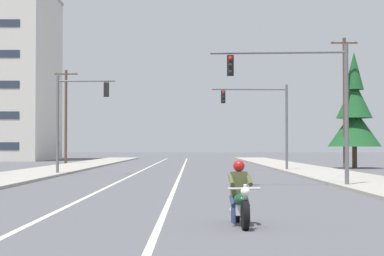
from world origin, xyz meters
name	(u,v)px	position (x,y,z in m)	size (l,w,h in m)	color
lane_stripe_center	(183,170)	(0.06, 45.00, 0.00)	(0.16, 100.00, 0.01)	beige
lane_stripe_left	(144,170)	(-2.88, 45.00, 0.00)	(0.16, 100.00, 0.01)	beige
sidewalk_kerb_right	(317,172)	(9.22, 40.00, 0.07)	(4.40, 110.00, 0.14)	#9E998E
sidewalk_kerb_left	(45,171)	(-9.22, 40.00, 0.07)	(4.40, 110.00, 0.14)	#9E998E
motorcycle_with_rider	(241,199)	(1.88, 8.69, 0.59)	(0.70, 2.19, 1.46)	black
traffic_signal_near_right	(307,91)	(5.72, 23.03, 4.16)	(5.96, 0.54, 6.20)	#56565B
traffic_signal_near_left	(75,110)	(-6.57, 36.15, 4.02)	(3.69, 0.43, 6.20)	#56565B
traffic_signal_mid_right	(266,113)	(6.01, 42.49, 4.13)	(5.46, 0.63, 6.20)	#56565B
utility_pole_right_far	(346,100)	(12.94, 47.97, 5.42)	(2.13, 0.26, 10.42)	#4C3828
utility_pole_left_far	(67,115)	(-11.71, 61.47, 4.90)	(2.32, 0.26, 9.35)	#4C3828
conifer_tree_right_verge_far	(355,115)	(13.97, 49.06, 4.34)	(4.30, 4.30, 9.46)	#4C3828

